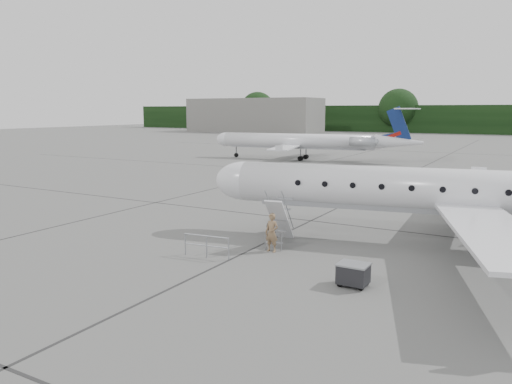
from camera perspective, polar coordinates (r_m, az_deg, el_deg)
The scene contains 8 objects.
ground at distance 23.04m, azimuth 15.93°, elevation -7.59°, with size 320.00×320.00×0.00m, color slate.
terminal_building at distance 151.39m, azimuth -0.22°, elevation 8.75°, with size 40.00×14.00×10.00m, color slate.
main_regional_jet at distance 25.56m, azimuth 24.03°, elevation 2.33°, with size 29.70×21.38×7.61m, color silver, non-canonical shape.
airstair at distance 24.53m, azimuth 2.72°, elevation -3.32°, with size 0.85×2.33×2.39m, color silver, non-canonical shape.
passenger at distance 23.36m, azimuth 1.82°, elevation -4.66°, with size 0.67×0.44×1.83m, color #7D6244.
safety_railing at distance 22.65m, azimuth -5.66°, elevation -6.24°, with size 2.20×0.08×1.00m, color gray, non-canonical shape.
baggage_cart at distance 19.35m, azimuth 11.05°, elevation -9.20°, with size 1.09×0.88×0.95m, color black, non-canonical shape.
bg_regional_left at distance 66.99m, azimuth 4.67°, elevation 6.66°, with size 26.43×19.03×6.93m, color silver, non-canonical shape.
Camera 1 is at (4.96, -21.52, 6.57)m, focal length 35.00 mm.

